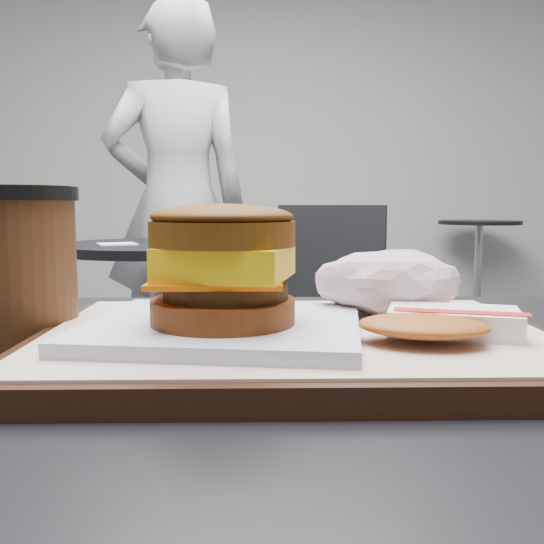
{
  "coord_description": "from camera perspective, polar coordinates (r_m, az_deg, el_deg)",
  "views": [
    {
      "loc": [
        -0.01,
        -0.43,
        0.88
      ],
      "look_at": [
        0.0,
        -0.01,
        0.83
      ],
      "focal_mm": 40.0,
      "sensor_mm": 36.0,
      "label": 1
    }
  ],
  "objects": [
    {
      "name": "bg_table_far",
      "position": [
        5.26,
        18.88,
        2.55
      ],
      "size": [
        0.66,
        0.66,
        0.75
      ],
      "color": "black",
      "rests_on": "ground"
    },
    {
      "name": "crumpled_wrapper",
      "position": [
        0.52,
        10.92,
        -0.92
      ],
      "size": [
        0.12,
        0.1,
        0.05
      ],
      "primitive_type": null,
      "color": "white",
      "rests_on": "serving_tray"
    },
    {
      "name": "hash_brown",
      "position": [
        0.43,
        15.55,
        -4.67
      ],
      "size": [
        0.13,
        0.11,
        0.02
      ],
      "color": "white",
      "rests_on": "serving_tray"
    },
    {
      "name": "coffee_cup",
      "position": [
        0.53,
        -22.65,
        1.16
      ],
      "size": [
        0.09,
        0.09,
        0.13
      ],
      "color": "#3D210E",
      "rests_on": "customer_table"
    },
    {
      "name": "patron",
      "position": [
        2.71,
        -8.88,
        6.15
      ],
      "size": [
        0.72,
        0.56,
        1.75
      ],
      "primitive_type": "imported",
      "rotation": [
        0.0,
        0.0,
        3.38
      ],
      "color": "#B8B9BD",
      "rests_on": "ground"
    },
    {
      "name": "neighbor_table",
      "position": [
        2.13,
        -10.47,
        -2.68
      ],
      "size": [
        0.7,
        0.7,
        0.75
      ],
      "color": "black",
      "rests_on": "ground"
    },
    {
      "name": "breakfast_sandwich",
      "position": [
        0.42,
        -4.56,
        -0.8
      ],
      "size": [
        0.21,
        0.2,
        0.09
      ],
      "color": "white",
      "rests_on": "serving_tray"
    },
    {
      "name": "napkin",
      "position": [
        2.06,
        -14.36,
        2.57
      ],
      "size": [
        0.16,
        0.16,
        0.0
      ],
      "primitive_type": "cube",
      "rotation": [
        0.0,
        0.0,
        0.38
      ],
      "color": "white",
      "rests_on": "neighbor_table"
    },
    {
      "name": "serving_tray",
      "position": [
        0.45,
        2.19,
        -6.59
      ],
      "size": [
        0.38,
        0.28,
        0.02
      ],
      "color": "black",
      "rests_on": "customer_table"
    },
    {
      "name": "neighbor_chair",
      "position": [
        2.21,
        2.32,
        -3.31
      ],
      "size": [
        0.66,
        0.56,
        0.88
      ],
      "color": "#B4B4BA",
      "rests_on": "ground"
    }
  ]
}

